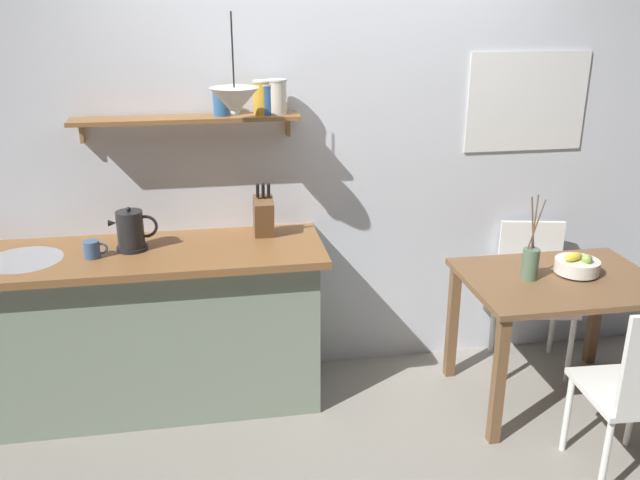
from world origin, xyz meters
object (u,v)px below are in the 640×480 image
object	(u,v)px
dining_table	(558,298)
dining_chair_near	(640,388)
electric_kettle	(131,231)
coffee_mug_by_sink	(92,249)
fruit_bowl	(577,265)
knife_block	(263,215)
dining_chair_far	(532,288)
pendant_lamp	(235,102)
twig_vase	(530,262)

from	to	relation	value
dining_table	dining_chair_near	bearing A→B (deg)	-88.45
electric_kettle	dining_table	bearing A→B (deg)	-8.50
dining_chair_near	coffee_mug_by_sink	world-z (taller)	coffee_mug_by_sink
dining_chair_near	fruit_bowl	xyz separation A→B (m)	(0.09, 0.77, 0.28)
knife_block	dining_chair_far	bearing A→B (deg)	-0.17
dining_chair_near	pendant_lamp	distance (m)	2.30
dining_chair_near	dining_chair_far	size ratio (longest dim) A/B	1.07
twig_vase	pendant_lamp	bearing A→B (deg)	171.02
twig_vase	coffee_mug_by_sink	world-z (taller)	twig_vase
knife_block	pendant_lamp	size ratio (longest dim) A/B	0.63
fruit_bowl	electric_kettle	bearing A→B (deg)	172.79
twig_vase	pendant_lamp	size ratio (longest dim) A/B	0.96
twig_vase	coffee_mug_by_sink	xyz separation A→B (m)	(-2.26, 0.23, 0.14)
electric_kettle	knife_block	distance (m)	0.70
coffee_mug_by_sink	fruit_bowl	bearing A→B (deg)	-4.80
electric_kettle	pendant_lamp	size ratio (longest dim) A/B	0.51
dining_chair_far	fruit_bowl	distance (m)	0.49
dining_chair_far	dining_chair_near	bearing A→B (deg)	-92.41
twig_vase	knife_block	distance (m)	1.45
dining_chair_far	pendant_lamp	world-z (taller)	pendant_lamp
dining_table	electric_kettle	distance (m)	2.31
electric_kettle	twig_vase	bearing A→B (deg)	-8.51
knife_block	dining_table	bearing A→B (deg)	-15.29
dining_chair_near	coffee_mug_by_sink	distance (m)	2.68
dining_chair_near	pendant_lamp	xyz separation A→B (m)	(-1.71, 0.99, 1.17)
electric_kettle	knife_block	xyz separation A→B (m)	(0.69, 0.09, 0.02)
coffee_mug_by_sink	pendant_lamp	size ratio (longest dim) A/B	0.25
pendant_lamp	knife_block	bearing A→B (deg)	49.57
dining_chair_near	coffee_mug_by_sink	bearing A→B (deg)	158.20
dining_chair_far	coffee_mug_by_sink	distance (m)	2.55
twig_vase	electric_kettle	distance (m)	2.10
twig_vase	dining_table	bearing A→B (deg)	-8.41
knife_block	twig_vase	bearing A→B (deg)	-16.12
dining_chair_far	knife_block	size ratio (longest dim) A/B	2.89
fruit_bowl	pendant_lamp	distance (m)	2.02
pendant_lamp	twig_vase	bearing A→B (deg)	-8.98
dining_table	knife_block	bearing A→B (deg)	164.71
twig_vase	electric_kettle	size ratio (longest dim) A/B	1.90
coffee_mug_by_sink	pendant_lamp	world-z (taller)	pendant_lamp
dining_table	twig_vase	distance (m)	0.27
fruit_bowl	pendant_lamp	bearing A→B (deg)	172.80
coffee_mug_by_sink	pendant_lamp	xyz separation A→B (m)	(0.74, 0.01, 0.72)
dining_chair_near	fruit_bowl	bearing A→B (deg)	83.42
dining_chair_far	twig_vase	xyz separation A→B (m)	(-0.24, -0.39, 0.34)
dining_table	fruit_bowl	distance (m)	0.20
dining_table	coffee_mug_by_sink	size ratio (longest dim) A/B	8.56
electric_kettle	pendant_lamp	world-z (taller)	pendant_lamp
knife_block	coffee_mug_by_sink	distance (m)	0.90
fruit_bowl	electric_kettle	world-z (taller)	electric_kettle
dining_chair_near	coffee_mug_by_sink	size ratio (longest dim) A/B	7.89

